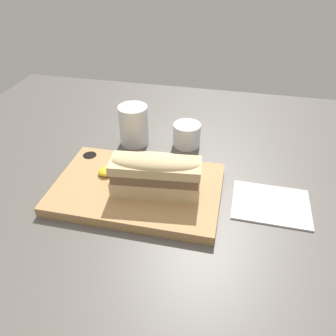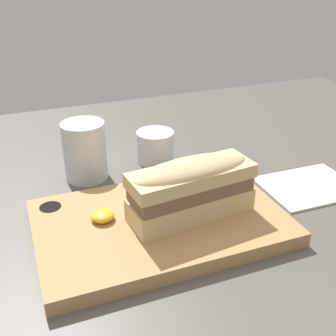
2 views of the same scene
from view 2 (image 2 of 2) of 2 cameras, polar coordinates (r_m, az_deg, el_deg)
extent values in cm
cube|color=#56514C|center=(68.28, 6.01, -7.55)|extent=(145.08, 125.18, 2.00)
cube|color=tan|center=(64.51, -1.10, -7.38)|extent=(36.91, 23.97, 2.29)
cylinder|color=black|center=(68.79, -15.61, -5.47)|extent=(3.36, 3.36, 1.15)
cube|color=#DBBC84|center=(63.46, 3.11, -4.94)|extent=(19.42, 8.50, 3.48)
cube|color=brown|center=(62.00, 3.17, -2.73)|extent=(18.64, 8.16, 2.18)
cube|color=#DBBC84|center=(60.96, 3.22, -1.00)|extent=(19.42, 8.50, 2.09)
ellipsoid|color=#DBBC84|center=(60.55, 3.24, -0.28)|extent=(19.03, 8.33, 3.13)
ellipsoid|color=gold|center=(63.45, -8.87, -6.39)|extent=(3.54, 3.54, 1.42)
cylinder|color=silver|center=(78.30, -11.20, 2.30)|extent=(7.88, 7.88, 10.85)
cylinder|color=silver|center=(79.50, -11.02, 0.48)|extent=(6.94, 6.94, 4.88)
cylinder|color=silver|center=(84.10, -1.73, 2.92)|extent=(7.46, 7.46, 6.27)
cylinder|color=#33050F|center=(84.42, -1.72, 2.44)|extent=(6.71, 6.71, 4.32)
cube|color=white|center=(79.85, 18.49, -2.37)|extent=(16.58, 12.81, 0.40)
camera|label=1|loc=(0.38, 84.06, 21.32)|focal=35.00mm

